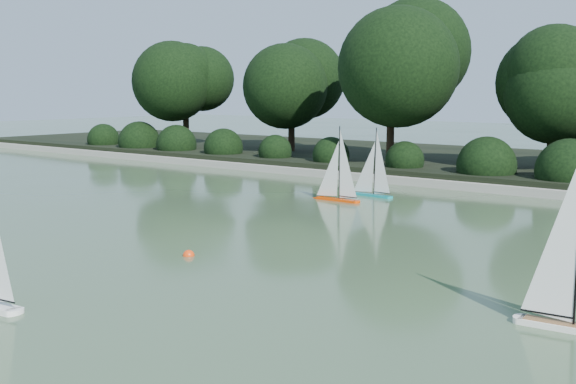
{
  "coord_description": "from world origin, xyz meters",
  "views": [
    {
      "loc": [
        6.66,
        -5.44,
        2.14
      ],
      "look_at": [
        0.3,
        2.51,
        0.7
      ],
      "focal_mm": 45.0,
      "sensor_mm": 36.0,
      "label": 1
    }
  ],
  "objects": [
    {
      "name": "far_bank",
      "position": [
        0.0,
        13.0,
        0.15
      ],
      "size": [
        40.0,
        8.0,
        0.3
      ],
      "primitive_type": "cube",
      "color": "black",
      "rests_on": "ground"
    },
    {
      "name": "pond_coping",
      "position": [
        0.0,
        9.0,
        0.09
      ],
      "size": [
        40.0,
        0.35,
        0.18
      ],
      "primitive_type": "cube",
      "color": "gray",
      "rests_on": "ground"
    },
    {
      "name": "race_buoy",
      "position": [
        -0.1,
        0.93,
        0.0
      ],
      "size": [
        0.15,
        0.15,
        0.15
      ],
      "primitive_type": "sphere",
      "color": "#FC3F0D",
      "rests_on": "ground"
    },
    {
      "name": "ground",
      "position": [
        0.0,
        0.0,
        0.0
      ],
      "size": [
        80.0,
        80.0,
        0.0
      ],
      "primitive_type": "plane",
      "color": "#2F4328",
      "rests_on": "ground"
    },
    {
      "name": "sailboat_orange",
      "position": [
        -1.36,
        6.02,
        0.24
      ],
      "size": [
        1.13,
        0.19,
        1.55
      ],
      "color": "#F13E03",
      "rests_on": "ground"
    },
    {
      "name": "shrub_hedge",
      "position": [
        0.0,
        9.9,
        0.45
      ],
      "size": [
        29.1,
        1.1,
        1.1
      ],
      "color": "black",
      "rests_on": "ground"
    },
    {
      "name": "tree_line",
      "position": [
        1.23,
        11.44,
        2.64
      ],
      "size": [
        26.31,
        3.93,
        4.39
      ],
      "color": "black",
      "rests_on": "ground"
    },
    {
      "name": "sailboat_teal",
      "position": [
        -1.16,
        6.97,
        0.23
      ],
      "size": [
        1.09,
        0.25,
        1.48
      ],
      "color": "teal",
      "rests_on": "ground"
    }
  ]
}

